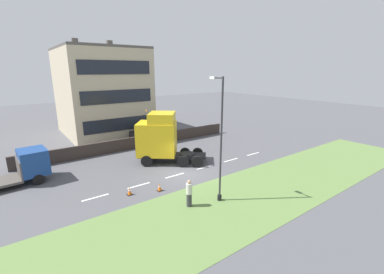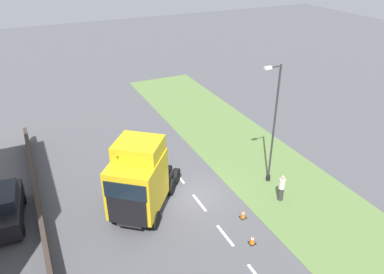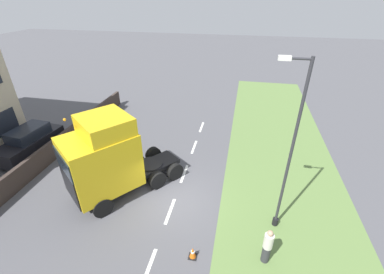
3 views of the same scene
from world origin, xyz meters
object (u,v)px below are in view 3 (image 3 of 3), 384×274
at_px(lorry_cab, 106,159).
at_px(pedestrian, 267,247).
at_px(parked_car, 30,142).
at_px(traffic_cone_trailing, 193,253).
at_px(lamp_post, 287,160).

height_order(lorry_cab, pedestrian, lorry_cab).
bearing_deg(parked_car, traffic_cone_trailing, 160.92).
bearing_deg(pedestrian, parked_car, -18.21).
bearing_deg(pedestrian, lamp_post, -102.96).
bearing_deg(pedestrian, traffic_cone_trailing, 8.74).
relative_size(parked_car, pedestrian, 2.58).
bearing_deg(lorry_cab, traffic_cone_trailing, -171.48).
bearing_deg(lamp_post, parked_car, -10.71).
bearing_deg(traffic_cone_trailing, pedestrian, -171.26).
bearing_deg(parked_car, pedestrian, 166.76).
height_order(lamp_post, pedestrian, lamp_post).
xyz_separation_m(pedestrian, traffic_cone_trailing, (3.02, 0.46, -0.60)).
distance_m(parked_car, pedestrian, 16.27).
height_order(pedestrian, traffic_cone_trailing, pedestrian).
xyz_separation_m(lorry_cab, traffic_cone_trailing, (-5.21, 2.97, -2.07)).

